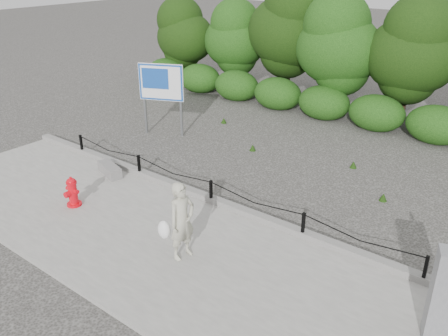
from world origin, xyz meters
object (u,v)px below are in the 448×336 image
object	(u,v)px
pedestrian	(181,222)
advertising_sign	(161,86)
fire_hydrant	(72,192)
concrete_block	(110,170)

from	to	relation	value
pedestrian	advertising_sign	distance (m)	7.24
pedestrian	advertising_sign	world-z (taller)	advertising_sign
fire_hydrant	pedestrian	distance (m)	3.48
concrete_block	fire_hydrant	bearing A→B (deg)	-68.07
pedestrian	concrete_block	world-z (taller)	pedestrian
advertising_sign	pedestrian	bearing A→B (deg)	-67.05
concrete_block	advertising_sign	distance (m)	3.77
fire_hydrant	pedestrian	size ratio (longest dim) A/B	0.46
fire_hydrant	advertising_sign	size ratio (longest dim) A/B	0.31
pedestrian	advertising_sign	size ratio (longest dim) A/B	0.67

